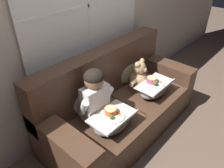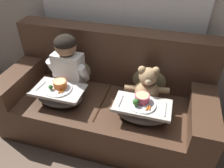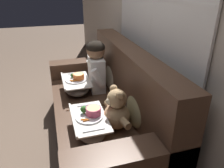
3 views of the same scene
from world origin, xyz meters
TOP-DOWN VIEW (x-y plane):
  - ground_plane at (0.00, 0.00)m, footprint 14.00×14.00m
  - wall_back_with_window at (0.00, 0.56)m, footprint 8.00×0.08m
  - couch at (0.00, 0.08)m, footprint 1.99×0.88m
  - throw_pillow_behind_child at (-0.39, 0.25)m, footprint 0.38×0.18m
  - throw_pillow_behind_teddy at (0.39, 0.25)m, footprint 0.38×0.18m
  - child_figure at (-0.39, 0.07)m, footprint 0.41×0.20m
  - teddy_bear at (0.39, 0.06)m, footprint 0.41×0.29m
  - lap_tray_child at (-0.39, -0.17)m, footprint 0.46×0.30m
  - lap_tray_teddy at (0.39, -0.17)m, footprint 0.48×0.28m

SIDE VIEW (x-z plane):
  - ground_plane at x=0.00m, z-range 0.00..0.00m
  - couch at x=0.00m, z-range -0.15..0.84m
  - lap_tray_child at x=-0.39m, z-range 0.39..0.61m
  - lap_tray_teddy at x=0.39m, z-range 0.38..0.61m
  - teddy_bear at x=0.39m, z-range 0.38..0.77m
  - throw_pillow_behind_child at x=-0.39m, z-range 0.40..0.79m
  - throw_pillow_behind_teddy at x=0.39m, z-range 0.40..0.79m
  - child_figure at x=-0.39m, z-range 0.44..1.02m
  - wall_back_with_window at x=0.00m, z-range 0.01..2.61m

